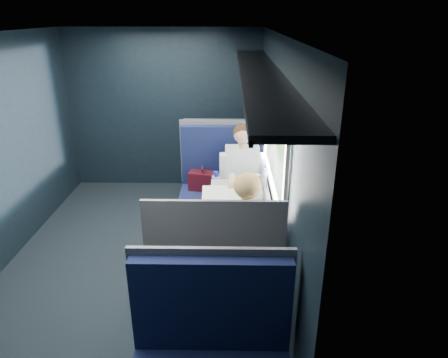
{
  "coord_description": "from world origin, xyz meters",
  "views": [
    {
      "loc": [
        0.96,
        -3.65,
        2.47
      ],
      "look_at": [
        0.9,
        0.0,
        0.95
      ],
      "focal_mm": 32.0,
      "sensor_mm": 36.0,
      "label": 1
    }
  ],
  "objects_px": {
    "seat_bay_far": "(216,278)",
    "bottle_small": "(265,179)",
    "woman": "(246,235)",
    "man": "(242,174)",
    "seat_row_front": "(223,166)",
    "seat_bay_near": "(221,191)",
    "cup": "(257,178)",
    "laptop": "(258,196)",
    "table": "(237,205)"
  },
  "relations": [
    {
      "from": "seat_bay_far",
      "to": "cup",
      "type": "xyz_separation_m",
      "value": [
        0.41,
        1.31,
        0.37
      ]
    },
    {
      "from": "table",
      "to": "woman",
      "type": "distance_m",
      "value": 0.71
    },
    {
      "from": "woman",
      "to": "bottle_small",
      "type": "xyz_separation_m",
      "value": [
        0.23,
        1.0,
        0.1
      ]
    },
    {
      "from": "cup",
      "to": "bottle_small",
      "type": "bearing_deg",
      "value": -64.87
    },
    {
      "from": "bottle_small",
      "to": "seat_row_front",
      "type": "bearing_deg",
      "value": 107.74
    },
    {
      "from": "woman",
      "to": "bottle_small",
      "type": "height_order",
      "value": "woman"
    },
    {
      "from": "seat_bay_near",
      "to": "cup",
      "type": "height_order",
      "value": "seat_bay_near"
    },
    {
      "from": "bottle_small",
      "to": "seat_bay_far",
      "type": "bearing_deg",
      "value": -112.3
    },
    {
      "from": "table",
      "to": "cup",
      "type": "distance_m",
      "value": 0.51
    },
    {
      "from": "seat_bay_far",
      "to": "bottle_small",
      "type": "height_order",
      "value": "seat_bay_far"
    },
    {
      "from": "seat_bay_near",
      "to": "seat_row_front",
      "type": "bearing_deg",
      "value": 89.44
    },
    {
      "from": "seat_row_front",
      "to": "bottle_small",
      "type": "height_order",
      "value": "seat_row_front"
    },
    {
      "from": "laptop",
      "to": "woman",
      "type": "bearing_deg",
      "value": -102.02
    },
    {
      "from": "laptop",
      "to": "bottle_small",
      "type": "bearing_deg",
      "value": 75.47
    },
    {
      "from": "seat_row_front",
      "to": "woman",
      "type": "xyz_separation_m",
      "value": [
        0.25,
        -2.5,
        0.32
      ]
    },
    {
      "from": "man",
      "to": "bottle_small",
      "type": "height_order",
      "value": "man"
    },
    {
      "from": "woman",
      "to": "cup",
      "type": "distance_m",
      "value": 1.16
    },
    {
      "from": "table",
      "to": "man",
      "type": "height_order",
      "value": "man"
    },
    {
      "from": "man",
      "to": "cup",
      "type": "bearing_deg",
      "value": -57.9
    },
    {
      "from": "table",
      "to": "bottle_small",
      "type": "xyz_separation_m",
      "value": [
        0.3,
        0.3,
        0.17
      ]
    },
    {
      "from": "seat_row_front",
      "to": "woman",
      "type": "height_order",
      "value": "woman"
    },
    {
      "from": "table",
      "to": "seat_row_front",
      "type": "relative_size",
      "value": 0.86
    },
    {
      "from": "woman",
      "to": "cup",
      "type": "relative_size",
      "value": 15.84
    },
    {
      "from": "bottle_small",
      "to": "cup",
      "type": "relative_size",
      "value": 2.5
    },
    {
      "from": "seat_bay_far",
      "to": "seat_bay_near",
      "type": "bearing_deg",
      "value": 90.29
    },
    {
      "from": "bottle_small",
      "to": "cup",
      "type": "height_order",
      "value": "bottle_small"
    },
    {
      "from": "cup",
      "to": "seat_bay_near",
      "type": "bearing_deg",
      "value": 134.25
    },
    {
      "from": "man",
      "to": "cup",
      "type": "distance_m",
      "value": 0.31
    },
    {
      "from": "laptop",
      "to": "cup",
      "type": "distance_m",
      "value": 0.5
    },
    {
      "from": "seat_row_front",
      "to": "man",
      "type": "distance_m",
      "value": 1.17
    },
    {
      "from": "seat_bay_far",
      "to": "man",
      "type": "height_order",
      "value": "man"
    },
    {
      "from": "bottle_small",
      "to": "cup",
      "type": "distance_m",
      "value": 0.17
    },
    {
      "from": "seat_bay_near",
      "to": "seat_bay_far",
      "type": "distance_m",
      "value": 1.75
    },
    {
      "from": "seat_bay_near",
      "to": "bottle_small",
      "type": "height_order",
      "value": "seat_bay_near"
    },
    {
      "from": "woman",
      "to": "bottle_small",
      "type": "distance_m",
      "value": 1.03
    },
    {
      "from": "seat_bay_near",
      "to": "cup",
      "type": "bearing_deg",
      "value": -45.75
    },
    {
      "from": "seat_bay_near",
      "to": "seat_row_front",
      "type": "xyz_separation_m",
      "value": [
        0.01,
        0.92,
        -0.01
      ]
    },
    {
      "from": "man",
      "to": "laptop",
      "type": "height_order",
      "value": "man"
    },
    {
      "from": "woman",
      "to": "bottle_small",
      "type": "relative_size",
      "value": 6.33
    },
    {
      "from": "bottle_small",
      "to": "table",
      "type": "bearing_deg",
      "value": -135.19
    },
    {
      "from": "seat_bay_near",
      "to": "seat_bay_far",
      "type": "relative_size",
      "value": 1.0
    },
    {
      "from": "seat_row_front",
      "to": "cup",
      "type": "distance_m",
      "value": 1.47
    },
    {
      "from": "laptop",
      "to": "bottle_small",
      "type": "height_order",
      "value": "laptop"
    },
    {
      "from": "seat_bay_far",
      "to": "laptop",
      "type": "bearing_deg",
      "value": 64.55
    },
    {
      "from": "seat_bay_near",
      "to": "man",
      "type": "bearing_deg",
      "value": -33.86
    },
    {
      "from": "seat_bay_far",
      "to": "cup",
      "type": "relative_size",
      "value": 15.1
    },
    {
      "from": "bottle_small",
      "to": "seat_bay_near",
      "type": "bearing_deg",
      "value": 130.29
    },
    {
      "from": "laptop",
      "to": "cup",
      "type": "xyz_separation_m",
      "value": [
        0.02,
        0.5,
        -0.02
      ]
    },
    {
      "from": "seat_bay_near",
      "to": "seat_bay_far",
      "type": "bearing_deg",
      "value": -89.71
    },
    {
      "from": "woman",
      "to": "laptop",
      "type": "xyz_separation_m",
      "value": [
        0.14,
        0.65,
        0.07
      ]
    }
  ]
}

